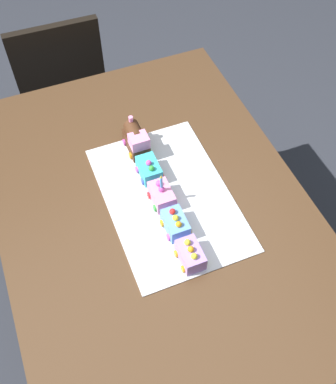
# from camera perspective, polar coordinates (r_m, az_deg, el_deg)

# --- Properties ---
(ground_plane) EXTENTS (8.00, 8.00, 0.00)m
(ground_plane) POSITION_cam_1_polar(r_m,az_deg,el_deg) (2.19, -1.37, -12.69)
(ground_plane) COLOR #2D3038
(dining_table) EXTENTS (1.40, 1.00, 0.74)m
(dining_table) POSITION_cam_1_polar(r_m,az_deg,el_deg) (1.63, -1.80, -3.79)
(dining_table) COLOR #4C331E
(dining_table) RESTS_ON ground
(chair) EXTENTS (0.41, 0.41, 0.86)m
(chair) POSITION_cam_1_polar(r_m,az_deg,el_deg) (2.42, -12.96, 12.98)
(chair) COLOR black
(chair) RESTS_ON ground
(cake_board) EXTENTS (0.60, 0.40, 0.00)m
(cake_board) POSITION_cam_1_polar(r_m,az_deg,el_deg) (1.55, -0.00, -0.70)
(cake_board) COLOR silver
(cake_board) RESTS_ON dining_table
(cake_locomotive) EXTENTS (0.14, 0.08, 0.12)m
(cake_locomotive) POSITION_cam_1_polar(r_m,az_deg,el_deg) (1.66, -3.93, 6.43)
(cake_locomotive) COLOR #472816
(cake_locomotive) RESTS_ON cake_board
(cake_car_tanker_turquoise) EXTENTS (0.10, 0.08, 0.07)m
(cake_car_tanker_turquoise) POSITION_cam_1_polar(r_m,az_deg,el_deg) (1.59, -2.33, 2.80)
(cake_car_tanker_turquoise) COLOR #38B7C6
(cake_car_tanker_turquoise) RESTS_ON cake_board
(cake_car_hopper_bubblegum) EXTENTS (0.10, 0.08, 0.07)m
(cake_car_hopper_bubblegum) POSITION_cam_1_polar(r_m,az_deg,el_deg) (1.52, -0.79, -0.38)
(cake_car_hopper_bubblegum) COLOR pink
(cake_car_hopper_bubblegum) RESTS_ON cake_board
(cake_car_gondola_sky_blue) EXTENTS (0.10, 0.08, 0.07)m
(cake_car_gondola_sky_blue) POSITION_cam_1_polar(r_m,az_deg,el_deg) (1.46, 0.91, -3.88)
(cake_car_gondola_sky_blue) COLOR #669EEA
(cake_car_gondola_sky_blue) RESTS_ON cake_board
(cake_car_caboose_lavender) EXTENTS (0.10, 0.08, 0.07)m
(cake_car_caboose_lavender) POSITION_cam_1_polar(r_m,az_deg,el_deg) (1.40, 2.76, -7.65)
(cake_car_caboose_lavender) COLOR #AD84E0
(cake_car_caboose_lavender) RESTS_ON cake_board
(birthday_candle) EXTENTS (0.01, 0.01, 0.06)m
(birthday_candle) POSITION_cam_1_polar(r_m,az_deg,el_deg) (1.46, -0.84, 1.31)
(birthday_candle) COLOR #4CA5E5
(birthday_candle) RESTS_ON cake_car_hopper_bubblegum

